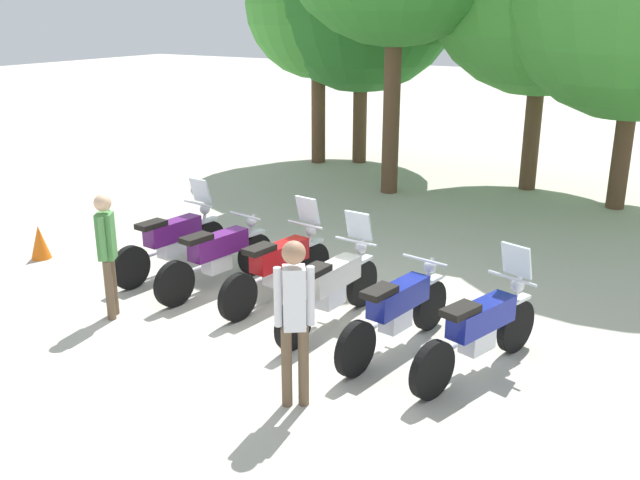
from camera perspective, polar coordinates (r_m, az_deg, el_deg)
The scene contains 11 objects.
ground_plane at distance 9.38m, azimuth -1.58°, elevation -6.05°, with size 80.00×80.00×0.00m, color #BCB7A8.
motorcycle_0 at distance 10.89m, azimuth -11.83°, elevation -0.02°, with size 0.64×2.19×1.37m.
motorcycle_1 at distance 10.14m, azimuth -8.28°, elevation -1.27°, with size 0.69×2.18×0.99m.
motorcycle_2 at distance 9.63m, azimuth -3.30°, elevation -2.08°, with size 0.66×2.18×1.37m.
motorcycle_3 at distance 8.91m, azimuth 0.98°, elevation -3.80°, with size 0.62×2.19×1.37m.
motorcycle_4 at distance 8.32m, azimuth 6.26°, elevation -5.69°, with size 0.70×2.18×0.99m.
motorcycle_5 at distance 7.97m, azimuth 12.85°, elevation -7.06°, with size 0.84×2.13×1.37m.
person_0 at distance 9.38m, azimuth -16.89°, elevation -0.54°, with size 0.30×0.38×1.66m.
person_1 at distance 6.93m, azimuth -2.09°, elevation -5.78°, with size 0.37×0.33×1.77m.
tree_0 at distance 18.21m, azimuth -0.14°, elevation 18.55°, with size 3.62×3.62×5.77m.
traffic_cone at distance 12.21m, azimuth -21.77°, elevation -0.16°, with size 0.32×0.32×0.55m, color orange.
Camera 1 is at (4.60, -7.20, 3.88)m, focal length 39.48 mm.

